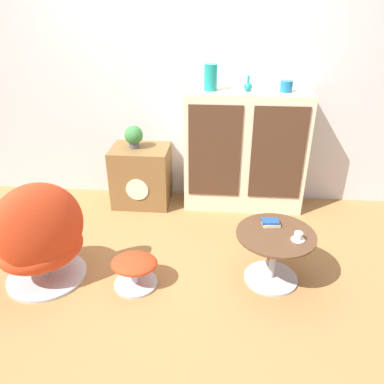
# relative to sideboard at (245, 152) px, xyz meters

# --- Properties ---
(ground_plane) EXTENTS (12.00, 12.00, 0.00)m
(ground_plane) POSITION_rel_sideboard_xyz_m (-0.62, -1.22, -0.59)
(ground_plane) COLOR #A87542
(wall_back) EXTENTS (6.40, 0.06, 2.60)m
(wall_back) POSITION_rel_sideboard_xyz_m (-0.62, 0.22, 0.71)
(wall_back) COLOR silver
(wall_back) RESTS_ON ground_plane
(sideboard) EXTENTS (1.18, 0.39, 1.18)m
(sideboard) POSITION_rel_sideboard_xyz_m (0.00, 0.00, 0.00)
(sideboard) COLOR beige
(sideboard) RESTS_ON ground_plane
(tv_console) EXTENTS (0.58, 0.46, 0.61)m
(tv_console) POSITION_rel_sideboard_xyz_m (-1.05, -0.03, -0.29)
(tv_console) COLOR brown
(tv_console) RESTS_ON ground_plane
(egg_chair) EXTENTS (0.84, 0.84, 0.86)m
(egg_chair) POSITION_rel_sideboard_xyz_m (-1.51, -1.35, -0.20)
(egg_chair) COLOR #B7B7BC
(egg_chair) RESTS_ON ground_plane
(ottoman) EXTENTS (0.35, 0.33, 0.24)m
(ottoman) POSITION_rel_sideboard_xyz_m (-0.84, -1.33, -0.43)
(ottoman) COLOR #B7B7BC
(ottoman) RESTS_ON ground_plane
(coffee_table) EXTENTS (0.58, 0.58, 0.42)m
(coffee_table) POSITION_rel_sideboard_xyz_m (0.19, -1.18, -0.33)
(coffee_table) COLOR #B7B7BC
(coffee_table) RESTS_ON ground_plane
(vase_leftmost) EXTENTS (0.12, 0.12, 0.24)m
(vase_leftmost) POSITION_rel_sideboard_xyz_m (-0.35, 0.00, 0.71)
(vase_leftmost) COLOR teal
(vase_leftmost) RESTS_ON sideboard
(vase_inner_left) EXTENTS (0.08, 0.08, 0.14)m
(vase_inner_left) POSITION_rel_sideboard_xyz_m (-0.01, 0.00, 0.63)
(vase_inner_left) COLOR teal
(vase_inner_left) RESTS_ON sideboard
(vase_inner_right) EXTENTS (0.11, 0.11, 0.10)m
(vase_inner_right) POSITION_rel_sideboard_xyz_m (0.33, 0.00, 0.64)
(vase_inner_right) COLOR #196699
(vase_inner_right) RESTS_ON sideboard
(potted_plant) EXTENTS (0.18, 0.18, 0.22)m
(potted_plant) POSITION_rel_sideboard_xyz_m (-1.10, -0.03, 0.14)
(potted_plant) COLOR #4C4C51
(potted_plant) RESTS_ON tv_console
(teacup) EXTENTS (0.10, 0.10, 0.06)m
(teacup) POSITION_rel_sideboard_xyz_m (0.34, -1.25, -0.15)
(teacup) COLOR white
(teacup) RESTS_ON coffee_table
(book_stack) EXTENTS (0.14, 0.10, 0.04)m
(book_stack) POSITION_rel_sideboard_xyz_m (0.16, -1.07, -0.15)
(book_stack) COLOR beige
(book_stack) RESTS_ON coffee_table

